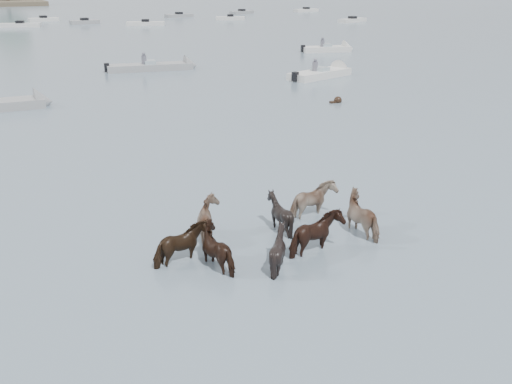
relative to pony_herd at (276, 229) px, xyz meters
name	(u,v)px	position (x,y,z in m)	size (l,w,h in m)	color
ground	(339,238)	(1.64, -0.50, -0.40)	(400.00, 400.00, 0.00)	slate
pony_herd	(276,229)	(0.00, 0.00, 0.00)	(6.65, 3.51, 1.31)	black
swimming_pony	(337,101)	(11.33, 14.21, -0.30)	(0.72, 0.44, 0.44)	black
motorboat_b	(1,105)	(-5.43, 20.47, -0.17)	(6.58, 1.67, 1.92)	gray
motorboat_c	(161,67)	(6.16, 29.91, -0.17)	(6.88, 2.49, 1.92)	gray
motorboat_d	(327,73)	(15.62, 21.97, -0.17)	(5.70, 3.23, 1.92)	silver
motorboat_e	(333,49)	(23.74, 33.54, -0.17)	(5.12, 2.69, 1.92)	silver
distant_flotilla	(31,24)	(1.73, 75.60, -0.14)	(107.93, 29.01, 0.93)	silver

